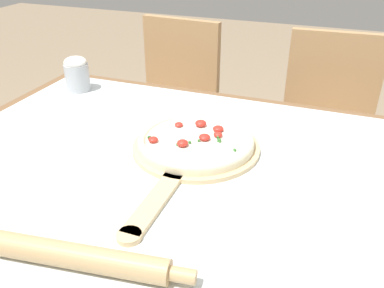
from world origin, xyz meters
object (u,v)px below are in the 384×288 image
at_px(pizza_peel, 192,152).
at_px(chair_right, 325,125).
at_px(rolling_pin, 75,256).
at_px(pizza, 196,140).
at_px(chair_left, 173,102).
at_px(flour_cup, 77,73).

relative_size(pizza_peel, chair_right, 0.64).
bearing_deg(rolling_pin, pizza, 83.49).
bearing_deg(chair_right, chair_left, 177.70).
relative_size(pizza_peel, rolling_pin, 1.31).
distance_m(pizza_peel, rolling_pin, 0.44).
relative_size(chair_left, chair_right, 1.00).
height_order(pizza_peel, chair_left, chair_left).
bearing_deg(chair_left, pizza, -57.47).
distance_m(pizza, chair_right, 0.86).
xyz_separation_m(rolling_pin, chair_right, (0.36, 1.22, -0.25)).
bearing_deg(chair_right, rolling_pin, -108.73).
distance_m(pizza, chair_left, 0.89).
relative_size(rolling_pin, flour_cup, 3.53).
xyz_separation_m(chair_left, chair_right, (0.70, 0.00, 0.00)).
xyz_separation_m(chair_right, flour_cup, (-0.84, -0.51, 0.29)).
height_order(rolling_pin, flour_cup, flour_cup).
bearing_deg(pizza_peel, rolling_pin, -96.95).
height_order(pizza_peel, flour_cup, flour_cup).
height_order(pizza_peel, pizza, pizza).
relative_size(pizza, chair_left, 0.35).
height_order(pizza_peel, chair_right, chair_right).
bearing_deg(rolling_pin, chair_left, 105.49).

